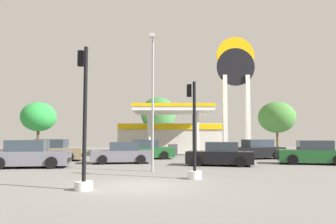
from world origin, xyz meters
The scene contains 16 objects.
ground_plane centered at (0.00, 0.00, 0.00)m, with size 90.00×90.00×0.00m, color slate.
gas_station centered at (1.78, 25.27, 1.94)m, with size 11.67×13.07×4.80m.
station_pole_sign centered at (7.86, 18.69, 7.20)m, with size 3.66×0.56×11.49m.
car_0 centered at (4.55, 8.60, 0.69)m, with size 4.52×2.71×1.51m.
car_1 centered at (-0.50, 14.86, 0.72)m, with size 4.58×2.36×1.58m.
car_2 centered at (-1.97, 10.48, 0.67)m, with size 4.34×2.34×1.48m.
car_3 centered at (-7.13, 7.37, 0.75)m, with size 4.83×2.58×1.65m.
car_4 centered at (10.98, 9.60, 0.72)m, with size 4.77×2.88×1.60m.
car_5 centered at (-7.58, 12.87, 0.75)m, with size 4.69×2.29×1.65m.
car_6 centered at (8.57, 14.67, 0.73)m, with size 4.79×2.91×1.60m.
traffic_signal_0 centered at (-1.91, -0.82, 1.73)m, with size 0.64×0.68×5.11m.
traffic_signal_1 centered at (2.27, 2.13, 1.38)m, with size 0.63×0.67×4.34m.
tree_0 centered at (-15.38, 30.23, 4.38)m, with size 4.49×4.49×6.29m.
tree_1 centered at (0.23, 27.94, 4.62)m, with size 4.29×4.29×6.69m.
tree_2 centered at (15.29, 28.93, 4.27)m, with size 4.66×4.66×6.25m.
corner_streetlamp centered at (0.33, 4.97, 4.30)m, with size 0.24×1.48×7.19m.
Camera 1 is at (0.94, -12.54, 1.90)m, focal length 35.12 mm.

